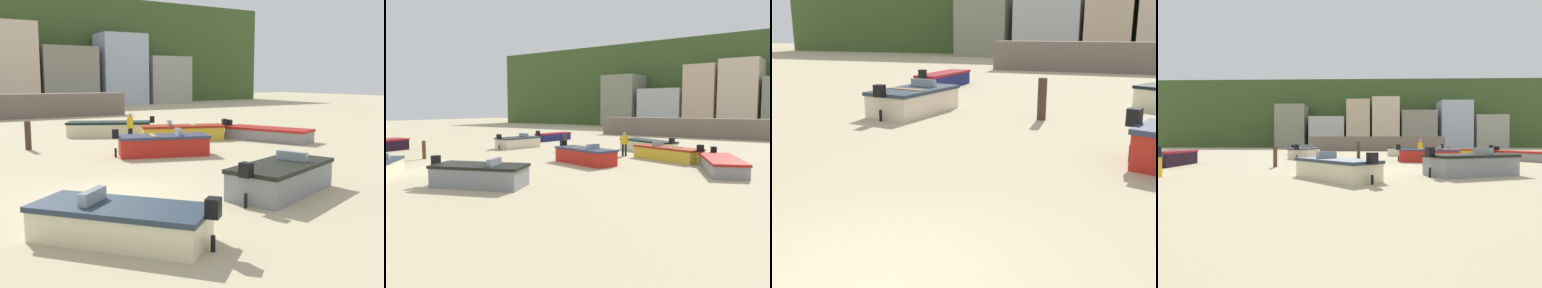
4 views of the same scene
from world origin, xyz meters
TOP-DOWN VIEW (x-y plane):
  - ground_plane at (0.00, 0.00)m, footprint 160.00×160.00m
  - headland_hill at (0.00, 66.00)m, footprint 90.00×32.00m
  - harbor_pier at (2.43, 30.00)m, footprint 19.88×2.40m
  - townhouse_far_left at (-14.01, 46.90)m, footprint 5.98×5.81m
  - townhouse_left at (-6.64, 46.68)m, footprint 7.04×5.35m
  - townhouse_centre_left at (-0.34, 47.45)m, footprint 4.66×6.89m
  - townhouse_centre at (5.15, 47.38)m, footprint 5.39×6.76m
  - boat_grey_0 at (12.17, 7.25)m, footprint 3.52×5.14m
  - boat_cream_4 at (5.20, 13.76)m, footprint 5.17×3.71m
  - boat_yellow_5 at (8.21, 9.98)m, footprint 4.91×2.92m
  - boat_cream_6 at (-4.76, 10.26)m, footprint 2.32×3.88m
  - boat_red_7 at (4.79, 5.75)m, footprint 4.40×2.64m
  - boat_navy_8 at (-6.76, 17.59)m, footprint 1.45×4.61m
  - boat_grey_9 at (4.73, -2.19)m, footprint 4.21×2.99m
  - mooring_post_near_water at (-4.89, 1.69)m, footprint 0.23×0.23m
  - mooring_post_mid_beach at (-0.15, 10.57)m, footprint 0.30×0.30m
  - beach_walker_distant at (5.07, 10.21)m, footprint 0.49×0.47m

SIDE VIEW (x-z plane):
  - ground_plane at x=0.00m, z-range 0.00..0.00m
  - boat_grey_0 at x=12.17m, z-range -0.15..0.89m
  - boat_navy_8 at x=-6.76m, z-range -0.15..0.94m
  - boat_yellow_5 at x=8.21m, z-range -0.15..1.01m
  - boat_cream_4 at x=5.20m, z-range -0.15..1.04m
  - boat_cream_6 at x=-4.76m, z-range -0.14..1.06m
  - boat_grey_9 at x=4.73m, z-range -0.15..1.09m
  - boat_red_7 at x=4.79m, z-range -0.14..1.10m
  - mooring_post_near_water at x=-4.89m, z-range 0.00..1.17m
  - mooring_post_mid_beach at x=-0.15m, z-range 0.00..1.40m
  - beach_walker_distant at x=5.07m, z-range 0.14..1.76m
  - harbor_pier at x=2.43m, z-range 0.00..2.13m
  - townhouse_left at x=-6.64m, z-range 0.00..6.39m
  - townhouse_far_left at x=-14.01m, z-range 0.00..8.87m
  - townhouse_centre_left at x=-0.34m, z-range 0.00..9.78m
  - townhouse_centre at x=5.15m, z-range 0.00..10.26m
  - headland_hill at x=0.00m, z-range 0.00..14.88m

